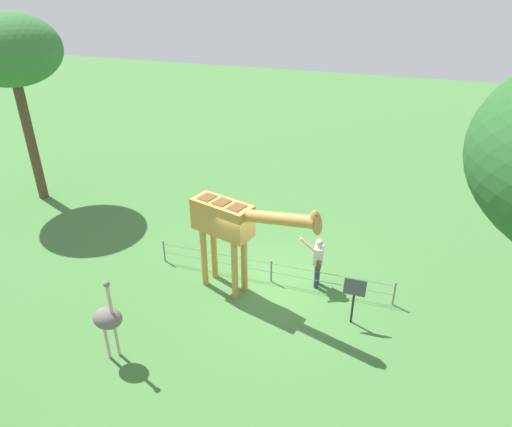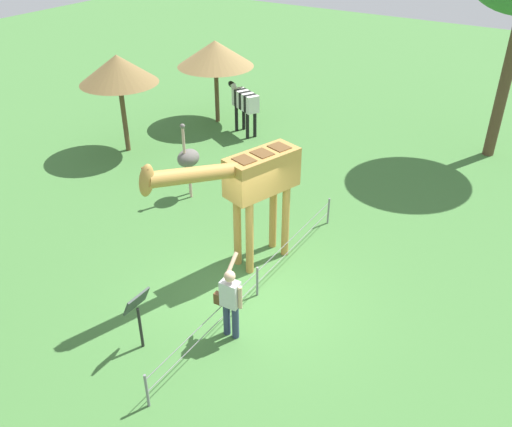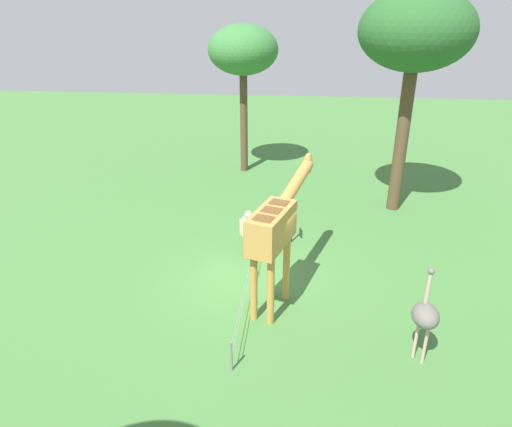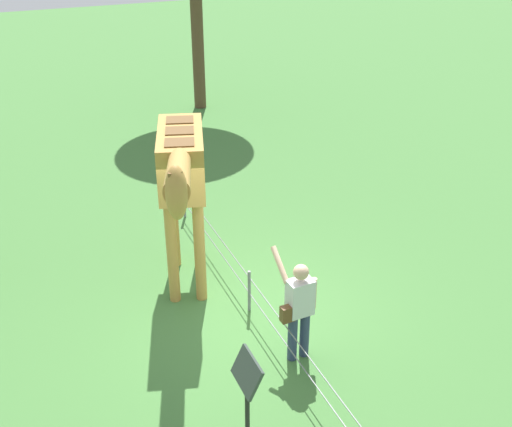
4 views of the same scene
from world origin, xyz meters
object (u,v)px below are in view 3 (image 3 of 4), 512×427
(ostrich, at_px, (425,316))
(tree_east, at_px, (416,34))
(tree_northeast, at_px, (243,52))
(info_sign, at_px, (292,216))
(visitor, at_px, (249,232))
(giraffe, at_px, (276,226))

(ostrich, height_order, tree_east, tree_east)
(tree_northeast, xyz_separation_m, info_sign, (-7.09, -2.48, -4.41))
(visitor, bearing_deg, giraffe, -156.62)
(ostrich, distance_m, tree_northeast, 14.12)
(ostrich, bearing_deg, tree_east, -5.74)
(tree_northeast, bearing_deg, visitor, -171.70)
(giraffe, relative_size, tree_northeast, 0.59)
(visitor, distance_m, ostrich, 5.87)
(tree_east, relative_size, info_sign, 5.86)
(giraffe, bearing_deg, tree_northeast, 11.66)
(giraffe, xyz_separation_m, tree_northeast, (10.49, 2.16, 3.16))
(tree_northeast, height_order, info_sign, tree_northeast)
(visitor, bearing_deg, info_sign, -46.99)
(tree_northeast, relative_size, info_sign, 4.93)
(info_sign, bearing_deg, tree_northeast, 19.26)
(giraffe, bearing_deg, ostrich, -119.46)
(visitor, height_order, info_sign, visitor)
(visitor, distance_m, tree_east, 8.61)
(giraffe, relative_size, info_sign, 2.90)
(tree_east, bearing_deg, ostrich, 174.26)
(visitor, relative_size, tree_east, 0.22)
(tree_northeast, bearing_deg, ostrich, -156.21)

